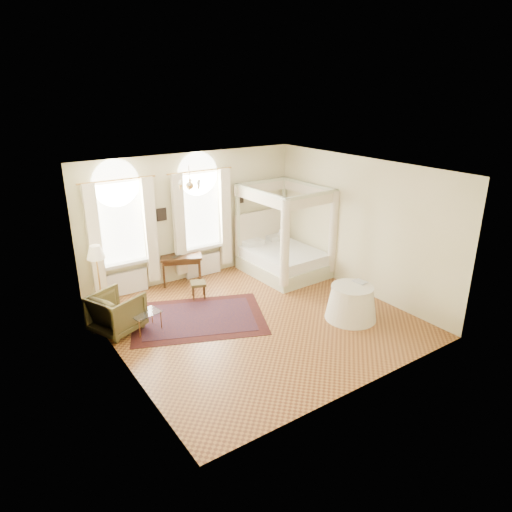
{
  "coord_description": "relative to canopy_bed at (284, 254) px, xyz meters",
  "views": [
    {
      "loc": [
        -5.06,
        -7.38,
        4.83
      ],
      "look_at": [
        0.23,
        0.4,
        1.32
      ],
      "focal_mm": 32.0,
      "sensor_mm": 36.0,
      "label": 1
    }
  ],
  "objects": [
    {
      "name": "laptop",
      "position": [
        -2.79,
        0.9,
        0.24
      ],
      "size": [
        0.34,
        0.28,
        0.02
      ],
      "primitive_type": "imported",
      "rotation": [
        0.0,
        0.0,
        3.52
      ],
      "color": "black",
      "rests_on": "writing_desk"
    },
    {
      "name": "coffee_table",
      "position": [
        -4.32,
        -0.89,
        -0.18
      ],
      "size": [
        0.68,
        0.54,
        0.41
      ],
      "color": "white",
      "rests_on": "ground"
    },
    {
      "name": "writing_desk",
      "position": [
        -2.63,
        0.89,
        0.12
      ],
      "size": [
        1.16,
        0.91,
        0.77
      ],
      "color": "#3C2410",
      "rests_on": "ground"
    },
    {
      "name": "room_walls",
      "position": [
        -2.11,
        -1.81,
        1.43
      ],
      "size": [
        6.0,
        6.0,
        6.0
      ],
      "color": "beige",
      "rests_on": "ground"
    },
    {
      "name": "nightstand_lamp",
      "position": [
        0.55,
        0.81,
        0.25
      ],
      "size": [
        0.27,
        0.27,
        0.4
      ],
      "color": "#BB873E",
      "rests_on": "nightstand"
    },
    {
      "name": "side_table",
      "position": [
        -0.38,
        -2.92,
        -0.17
      ],
      "size": [
        1.13,
        1.13,
        0.77
      ],
      "color": "white",
      "rests_on": "ground"
    },
    {
      "name": "book",
      "position": [
        -0.19,
        -2.87,
        0.23
      ],
      "size": [
        0.24,
        0.31,
        0.03
      ],
      "primitive_type": "imported",
      "rotation": [
        0.0,
        0.0,
        0.09
      ],
      "color": "black",
      "rests_on": "side_table"
    },
    {
      "name": "stool",
      "position": [
        -2.67,
        -0.1,
        -0.21
      ],
      "size": [
        0.46,
        0.46,
        0.41
      ],
      "color": "#4D3D21",
      "rests_on": "ground"
    },
    {
      "name": "chandelier",
      "position": [
        -3.01,
        -0.61,
        2.36
      ],
      "size": [
        0.51,
        0.45,
        0.5
      ],
      "color": "#BB873E",
      "rests_on": "room_walls"
    },
    {
      "name": "ground",
      "position": [
        -2.11,
        -1.81,
        -0.55
      ],
      "size": [
        6.0,
        6.0,
        0.0
      ],
      "primitive_type": "plane",
      "color": "#9F662E",
      "rests_on": "ground"
    },
    {
      "name": "oriental_rug",
      "position": [
        -3.17,
        -1.04,
        -0.54
      ],
      "size": [
        3.43,
        3.0,
        0.01
      ],
      "color": "#3F140F",
      "rests_on": "ground"
    },
    {
      "name": "wall_pictures",
      "position": [
        -2.03,
        1.16,
        1.34
      ],
      "size": [
        2.54,
        0.03,
        0.39
      ],
      "color": "black",
      "rests_on": "room_walls"
    },
    {
      "name": "window_left",
      "position": [
        -4.01,
        1.07,
        0.94
      ],
      "size": [
        1.62,
        0.27,
        3.29
      ],
      "color": "white",
      "rests_on": "room_walls"
    },
    {
      "name": "canopy_bed",
      "position": [
        0.0,
        0.0,
        0.0
      ],
      "size": [
        1.89,
        2.29,
        2.41
      ],
      "color": "beige",
      "rests_on": "ground"
    },
    {
      "name": "window_right",
      "position": [
        -1.91,
        1.07,
        0.94
      ],
      "size": [
        1.62,
        0.27,
        3.29
      ],
      "color": "white",
      "rests_on": "room_walls"
    },
    {
      "name": "nightstand",
      "position": [
        0.45,
        0.89,
        -0.28
      ],
      "size": [
        0.45,
        0.43,
        0.53
      ],
      "primitive_type": "cube",
      "rotation": [
        0.0,
        0.0,
        0.29
      ],
      "color": "#3C2410",
      "rests_on": "ground"
    },
    {
      "name": "floor_lamp",
      "position": [
        -4.81,
        0.53,
        0.8
      ],
      "size": [
        0.41,
        0.41,
        1.58
      ],
      "color": "#BB873E",
      "rests_on": "ground"
    },
    {
      "name": "armchair",
      "position": [
        -4.81,
        -0.57,
        -0.12
      ],
      "size": [
        1.22,
        1.21,
        0.85
      ],
      "primitive_type": "imported",
      "rotation": [
        0.0,
        0.0,
        1.99
      ],
      "color": "#4B4220",
      "rests_on": "ground"
    }
  ]
}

